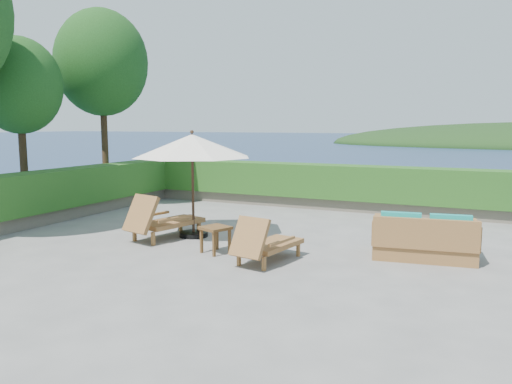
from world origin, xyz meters
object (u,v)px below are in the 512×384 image
at_px(patio_umbrella, 192,147).
at_px(side_table, 215,231).
at_px(lounge_right, 265,243).
at_px(wicker_loveseat, 424,241).
at_px(lounge_left, 162,220).

xyz_separation_m(patio_umbrella, side_table, (1.20, -1.09, -1.61)).
bearing_deg(lounge_right, wicker_loveseat, 39.84).
relative_size(patio_umbrella, lounge_right, 1.76).
bearing_deg(lounge_right, patio_umbrella, 161.29).
bearing_deg(lounge_right, side_table, 179.44).
bearing_deg(lounge_left, patio_umbrella, 61.67).
xyz_separation_m(side_table, wicker_loveseat, (3.83, 1.28, -0.08)).
bearing_deg(patio_umbrella, wicker_loveseat, 2.08).
relative_size(lounge_left, lounge_right, 1.15).
bearing_deg(patio_umbrella, side_table, -42.41).
xyz_separation_m(patio_umbrella, lounge_left, (-0.49, -0.54, -1.62)).
xyz_separation_m(lounge_right, wicker_loveseat, (2.65, 1.50, -0.02)).
xyz_separation_m(lounge_right, side_table, (-1.19, 0.23, 0.06)).
relative_size(lounge_right, wicker_loveseat, 0.83).
distance_m(lounge_right, wicker_loveseat, 3.04).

